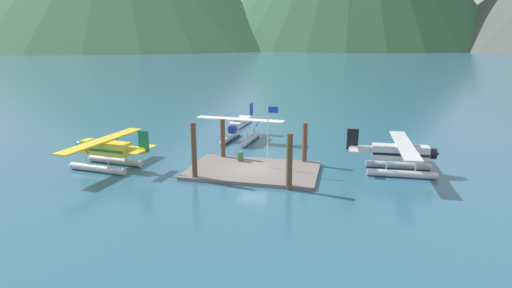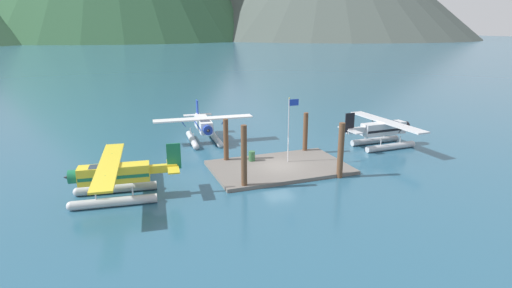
{
  "view_description": "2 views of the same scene",
  "coord_description": "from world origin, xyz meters",
  "px_view_note": "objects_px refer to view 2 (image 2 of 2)",
  "views": [
    {
      "loc": [
        8.08,
        -34.31,
        11.73
      ],
      "look_at": [
        -0.29,
        2.39,
        1.98
      ],
      "focal_mm": 28.91,
      "sensor_mm": 36.0,
      "label": 1
    },
    {
      "loc": [
        -13.51,
        -30.43,
        11.72
      ],
      "look_at": [
        -0.97,
        3.17,
        1.5
      ],
      "focal_mm": 28.46,
      "sensor_mm": 36.0,
      "label": 2
    }
  ],
  "objects_px": {
    "seaplane_silver_stbd_fwd": "(383,132)",
    "seaplane_yellow_port_aft": "(114,178)",
    "fuel_drum": "(252,156)",
    "flagpole": "(290,122)",
    "seaplane_white_bow_left": "(204,128)"
  },
  "relations": [
    {
      "from": "seaplane_silver_stbd_fwd",
      "to": "seaplane_yellow_port_aft",
      "type": "xyz_separation_m",
      "value": [
        -26.25,
        -4.51,
        0.0
      ]
    },
    {
      "from": "fuel_drum",
      "to": "seaplane_yellow_port_aft",
      "type": "xyz_separation_m",
      "value": [
        -11.74,
        -3.99,
        0.84
      ]
    },
    {
      "from": "flagpole",
      "to": "seaplane_yellow_port_aft",
      "type": "xyz_separation_m",
      "value": [
        -14.8,
        -2.63,
        -2.32
      ]
    },
    {
      "from": "seaplane_white_bow_left",
      "to": "seaplane_yellow_port_aft",
      "type": "xyz_separation_m",
      "value": [
        -9.44,
        -12.72,
        0.0
      ]
    },
    {
      "from": "flagpole",
      "to": "seaplane_white_bow_left",
      "type": "bearing_deg",
      "value": 117.98
    },
    {
      "from": "seaplane_white_bow_left",
      "to": "seaplane_yellow_port_aft",
      "type": "height_order",
      "value": "same"
    },
    {
      "from": "seaplane_silver_stbd_fwd",
      "to": "seaplane_white_bow_left",
      "type": "relative_size",
      "value": 1.0
    },
    {
      "from": "flagpole",
      "to": "seaplane_white_bow_left",
      "type": "relative_size",
      "value": 0.55
    },
    {
      "from": "seaplane_silver_stbd_fwd",
      "to": "fuel_drum",
      "type": "bearing_deg",
      "value": -177.93
    },
    {
      "from": "flagpole",
      "to": "seaplane_silver_stbd_fwd",
      "type": "distance_m",
      "value": 11.84
    },
    {
      "from": "flagpole",
      "to": "seaplane_silver_stbd_fwd",
      "type": "bearing_deg",
      "value": 9.33
    },
    {
      "from": "seaplane_yellow_port_aft",
      "to": "flagpole",
      "type": "bearing_deg",
      "value": 10.09
    },
    {
      "from": "flagpole",
      "to": "seaplane_white_bow_left",
      "type": "xyz_separation_m",
      "value": [
        -5.36,
        10.09,
        -2.32
      ]
    },
    {
      "from": "flagpole",
      "to": "fuel_drum",
      "type": "relative_size",
      "value": 6.54
    },
    {
      "from": "fuel_drum",
      "to": "seaplane_yellow_port_aft",
      "type": "height_order",
      "value": "seaplane_yellow_port_aft"
    }
  ]
}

